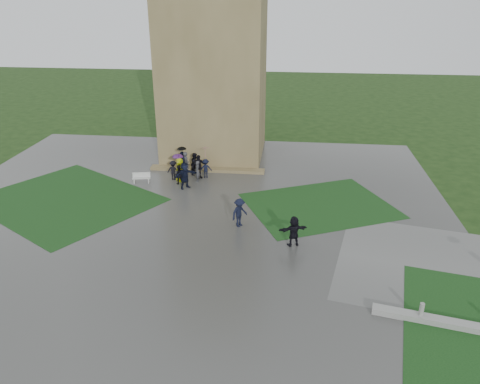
# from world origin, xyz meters

# --- Properties ---
(ground) EXTENTS (120.00, 120.00, 0.00)m
(ground) POSITION_xyz_m (0.00, 0.00, 0.00)
(ground) COLOR black
(plaza) EXTENTS (34.00, 34.00, 0.02)m
(plaza) POSITION_xyz_m (0.00, 2.00, 0.01)
(plaza) COLOR #383835
(plaza) RESTS_ON ground
(lawn_inset_left) EXTENTS (14.10, 13.46, 0.01)m
(lawn_inset_left) POSITION_xyz_m (-8.50, 4.00, 0.03)
(lawn_inset_left) COLOR #113312
(lawn_inset_left) RESTS_ON plaza
(lawn_inset_right) EXTENTS (11.12, 10.15, 0.01)m
(lawn_inset_right) POSITION_xyz_m (8.50, 5.00, 0.03)
(lawn_inset_right) COLOR #113312
(lawn_inset_right) RESTS_ON plaza
(tower) EXTENTS (8.00, 8.00, 18.00)m
(tower) POSITION_xyz_m (0.00, 15.00, 9.00)
(tower) COLOR brown
(tower) RESTS_ON ground
(tower_plinth) EXTENTS (9.00, 0.80, 0.22)m
(tower_plinth) POSITION_xyz_m (0.00, 10.60, 0.13)
(tower_plinth) COLOR brown
(tower_plinth) RESTS_ON plaza
(bench) EXTENTS (1.35, 0.66, 0.75)m
(bench) POSITION_xyz_m (-4.38, 7.64, 0.41)
(bench) COLOR #BAB9B5
(bench) RESTS_ON plaza
(visitor_cluster) EXTENTS (3.35, 4.06, 2.43)m
(visitor_cluster) POSITION_xyz_m (-1.04, 8.50, 1.05)
(visitor_cluster) COLOR black
(visitor_cluster) RESTS_ON plaza
(pedestrian_mid) EXTENTS (1.18, 1.26, 1.78)m
(pedestrian_mid) POSITION_xyz_m (3.57, 1.57, 0.91)
(pedestrian_mid) COLOR black
(pedestrian_mid) RESTS_ON plaza
(pedestrian_near) EXTENTS (1.73, 1.11, 1.75)m
(pedestrian_near) POSITION_xyz_m (6.80, -0.40, 0.90)
(pedestrian_near) COLOR black
(pedestrian_near) RESTS_ON plaza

